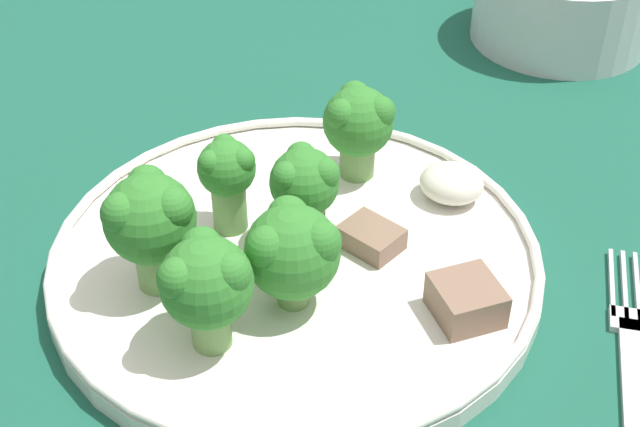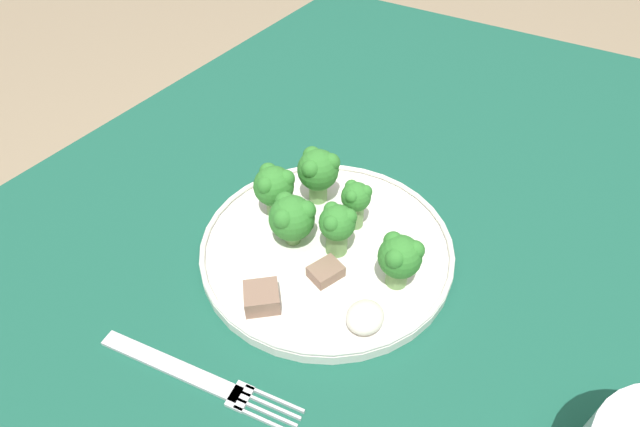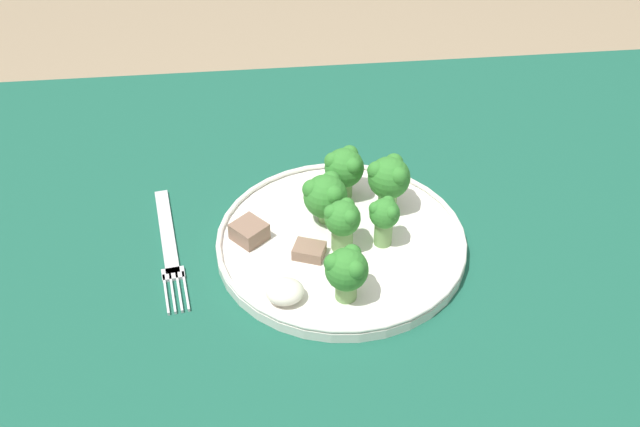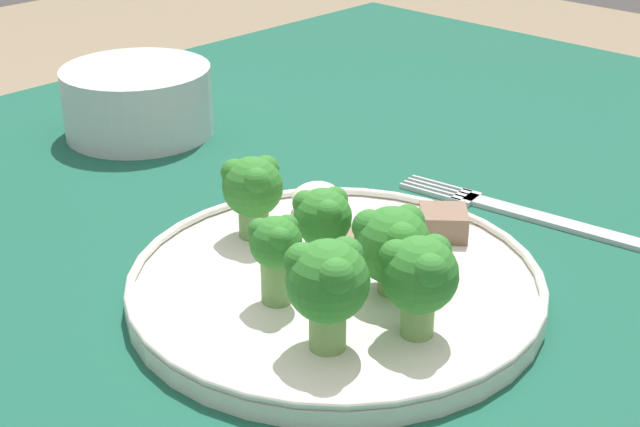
# 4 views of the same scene
# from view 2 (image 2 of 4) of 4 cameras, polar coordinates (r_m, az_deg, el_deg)

# --- Properties ---
(table) EXTENTS (1.36, 0.95, 0.77)m
(table) POSITION_cam_2_polar(r_m,az_deg,el_deg) (0.62, 6.58, -12.19)
(table) COLOR #195642
(table) RESTS_ON ground_plane
(dinner_plate) EXTENTS (0.27, 0.27, 0.02)m
(dinner_plate) POSITION_cam_2_polar(r_m,az_deg,el_deg) (0.54, 0.78, -3.85)
(dinner_plate) COLOR white
(dinner_plate) RESTS_ON table
(fork) EXTENTS (0.05, 0.20, 0.00)m
(fork) POSITION_cam_2_polar(r_m,az_deg,el_deg) (0.48, -14.05, -17.65)
(fork) COLOR silver
(fork) RESTS_ON table
(broccoli_floret_near_rim_left) EXTENTS (0.03, 0.03, 0.06)m
(broccoli_floret_near_rim_left) POSITION_cam_2_polar(r_m,az_deg,el_deg) (0.54, 4.11, 1.60)
(broccoli_floret_near_rim_left) COLOR #709E56
(broccoli_floret_near_rim_left) RESTS_ON dinner_plate
(broccoli_floret_center_left) EXTENTS (0.04, 0.04, 0.06)m
(broccoli_floret_center_left) POSITION_cam_2_polar(r_m,az_deg,el_deg) (0.49, 9.11, -4.95)
(broccoli_floret_center_left) COLOR #709E56
(broccoli_floret_center_left) RESTS_ON dinner_plate
(broccoli_floret_back_left) EXTENTS (0.05, 0.05, 0.06)m
(broccoli_floret_back_left) POSITION_cam_2_polar(r_m,az_deg,el_deg) (0.55, -5.28, 3.18)
(broccoli_floret_back_left) COLOR #709E56
(broccoli_floret_back_left) RESTS_ON dinner_plate
(broccoli_floret_front_left) EXTENTS (0.04, 0.04, 0.06)m
(broccoli_floret_front_left) POSITION_cam_2_polar(r_m,az_deg,el_deg) (0.51, 1.98, -1.31)
(broccoli_floret_front_left) COLOR #709E56
(broccoli_floret_front_left) RESTS_ON dinner_plate
(broccoli_floret_center_back) EXTENTS (0.05, 0.05, 0.07)m
(broccoli_floret_center_back) POSITION_cam_2_polar(r_m,az_deg,el_deg) (0.57, -0.23, 4.98)
(broccoli_floret_center_back) COLOR #709E56
(broccoli_floret_center_back) RESTS_ON dinner_plate
(broccoli_floret_mid_cluster) EXTENTS (0.05, 0.05, 0.06)m
(broccoli_floret_mid_cluster) POSITION_cam_2_polar(r_m,az_deg,el_deg) (0.52, -3.25, -0.40)
(broccoli_floret_mid_cluster) COLOR #709E56
(broccoli_floret_mid_cluster) RESTS_ON dinner_plate
(meat_slice_front_slice) EXTENTS (0.04, 0.04, 0.01)m
(meat_slice_front_slice) POSITION_cam_2_polar(r_m,az_deg,el_deg) (0.51, 0.66, -6.66)
(meat_slice_front_slice) COLOR #846651
(meat_slice_front_slice) RESTS_ON dinner_plate
(meat_slice_middle_slice) EXTENTS (0.05, 0.05, 0.02)m
(meat_slice_middle_slice) POSITION_cam_2_polar(r_m,az_deg,el_deg) (0.49, -6.68, -9.51)
(meat_slice_middle_slice) COLOR #846651
(meat_slice_middle_slice) RESTS_ON dinner_plate
(sauce_dollop) EXTENTS (0.04, 0.03, 0.02)m
(sauce_dollop) POSITION_cam_2_polar(r_m,az_deg,el_deg) (0.47, 5.17, -11.70)
(sauce_dollop) COLOR silver
(sauce_dollop) RESTS_ON dinner_plate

